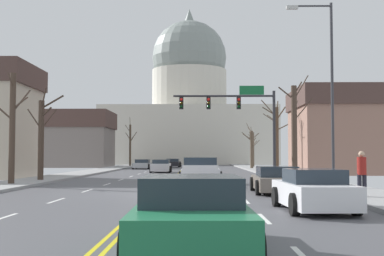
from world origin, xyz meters
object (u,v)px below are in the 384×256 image
(signal_gantry, at_px, (238,110))
(sedan_oncoming_00, at_px, (161,166))
(sedan_near_02, at_px, (276,180))
(street_lamp_right, at_px, (327,79))
(sedan_oncoming_01, at_px, (142,164))
(pedestrian_00, at_px, (362,171))
(sedan_near_03, at_px, (313,191))
(sedan_near_04, at_px, (191,217))
(sedan_oncoming_02, at_px, (173,163))
(pickup_truck_near_01, at_px, (200,172))
(sedan_near_00, at_px, (199,170))

(signal_gantry, xyz_separation_m, sedan_oncoming_00, (-6.66, 9.66, -4.53))
(sedan_near_02, relative_size, sedan_oncoming_00, 1.03)
(street_lamp_right, xyz_separation_m, sedan_oncoming_01, (-12.91, 36.24, -4.81))
(sedan_near_02, bearing_deg, pedestrian_00, -53.72)
(sedan_near_03, xyz_separation_m, pedestrian_00, (2.63, 3.59, 0.48))
(sedan_oncoming_00, bearing_deg, street_lamp_right, -68.16)
(sedan_near_02, distance_m, pedestrian_00, 4.50)
(sedan_near_04, distance_m, sedan_oncoming_02, 61.45)
(sedan_near_03, xyz_separation_m, sedan_oncoming_01, (-10.20, 45.13, -0.06))
(sedan_oncoming_02, bearing_deg, sedan_near_04, -86.79)
(street_lamp_right, distance_m, pickup_truck_near_01, 9.11)
(sedan_oncoming_02, distance_m, pedestrian_00, 52.01)
(signal_gantry, distance_m, sedan_near_03, 24.12)
(pickup_truck_near_01, xyz_separation_m, sedan_oncoming_00, (-3.72, 19.51, -0.10))
(sedan_near_04, xyz_separation_m, sedan_oncoming_02, (-3.44, 61.35, -0.07))
(street_lamp_right, bearing_deg, pedestrian_00, -90.92)
(sedan_oncoming_01, bearing_deg, signal_gantry, -65.51)
(sedan_oncoming_01, distance_m, pedestrian_00, 43.48)
(pickup_truck_near_01, relative_size, sedan_near_04, 1.14)
(sedan_near_04, xyz_separation_m, sedan_oncoming_00, (-3.50, 40.01, -0.03))
(signal_gantry, bearing_deg, pickup_truck_near_01, -106.61)
(sedan_near_00, height_order, sedan_near_02, sedan_near_00)
(sedan_near_03, bearing_deg, signal_gantry, 91.05)
(sedan_near_02, relative_size, pedestrian_00, 2.66)
(pickup_truck_near_01, bearing_deg, sedan_near_02, -63.21)
(sedan_near_00, xyz_separation_m, pedestrian_00, (6.06, -16.98, 0.49))
(pickup_truck_near_01, xyz_separation_m, sedan_near_03, (3.37, -13.83, -0.10))
(sedan_near_03, relative_size, sedan_oncoming_00, 0.99)
(pickup_truck_near_01, bearing_deg, sedan_oncoming_02, 95.12)
(sedan_oncoming_00, bearing_deg, sedan_near_02, -74.86)
(sedan_near_03, xyz_separation_m, sedan_oncoming_00, (-7.09, 33.34, -0.00))
(sedan_near_00, xyz_separation_m, sedan_oncoming_02, (-3.60, 34.12, -0.04))
(pedestrian_00, bearing_deg, sedan_near_04, -121.24)
(sedan_oncoming_01, bearing_deg, sedan_near_02, -74.97)
(sedan_near_02, relative_size, sedan_oncoming_01, 1.04)
(sedan_near_00, bearing_deg, sedan_near_02, -75.67)
(sedan_oncoming_01, bearing_deg, pickup_truck_near_01, -77.69)
(street_lamp_right, distance_m, sedan_near_00, 14.03)
(signal_gantry, distance_m, sedan_oncoming_01, 24.01)
(sedan_near_00, relative_size, sedan_oncoming_00, 1.08)
(sedan_oncoming_01, xyz_separation_m, pedestrian_00, (12.83, -41.54, 0.54))
(sedan_oncoming_02, xyz_separation_m, pedestrian_00, (9.66, -51.10, 0.53))
(sedan_near_04, bearing_deg, pedestrian_00, 58.76)
(pickup_truck_near_01, xyz_separation_m, sedan_near_02, (3.35, -6.64, -0.13))
(street_lamp_right, relative_size, pedestrian_00, 5.28)
(sedan_oncoming_00, bearing_deg, sedan_oncoming_01, 104.79)
(signal_gantry, bearing_deg, sedan_near_00, -133.92)
(sedan_oncoming_01, bearing_deg, pedestrian_00, -72.84)
(sedan_oncoming_00, relative_size, pedestrian_00, 2.58)
(sedan_near_02, bearing_deg, street_lamp_right, 31.93)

